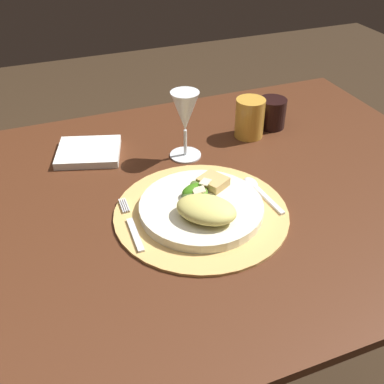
% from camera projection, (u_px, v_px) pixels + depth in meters
% --- Properties ---
extents(dining_table, '(1.43, 0.88, 0.72)m').
position_uv_depth(dining_table, '(156.00, 263.00, 1.04)').
color(dining_table, '#4A2614').
rests_on(dining_table, ground).
extents(placemat, '(0.35, 0.35, 0.01)m').
position_uv_depth(placemat, '(201.00, 213.00, 0.91)').
color(placemat, tan).
rests_on(placemat, dining_table).
extents(dinner_plate, '(0.24, 0.24, 0.02)m').
position_uv_depth(dinner_plate, '(201.00, 208.00, 0.90)').
color(dinner_plate, '#ECE5CA').
rests_on(dinner_plate, placemat).
extents(pasta_serving, '(0.14, 0.14, 0.04)m').
position_uv_depth(pasta_serving, '(206.00, 209.00, 0.85)').
color(pasta_serving, '#D7CA67').
rests_on(pasta_serving, dinner_plate).
extents(salad_greens, '(0.08, 0.06, 0.02)m').
position_uv_depth(salad_greens, '(195.00, 191.00, 0.92)').
color(salad_greens, '#506D2D').
rests_on(salad_greens, dinner_plate).
extents(bread_piece, '(0.07, 0.07, 0.02)m').
position_uv_depth(bread_piece, '(213.00, 182.00, 0.94)').
color(bread_piece, tan).
rests_on(bread_piece, dinner_plate).
extents(fork, '(0.02, 0.16, 0.00)m').
position_uv_depth(fork, '(132.00, 226.00, 0.87)').
color(fork, silver).
rests_on(fork, placemat).
extents(spoon, '(0.03, 0.14, 0.01)m').
position_uv_depth(spoon, '(257.00, 189.00, 0.97)').
color(spoon, silver).
rests_on(spoon, placemat).
extents(napkin, '(0.18, 0.16, 0.02)m').
position_uv_depth(napkin, '(89.00, 152.00, 1.09)').
color(napkin, white).
rests_on(napkin, dining_table).
extents(wine_glass, '(0.07, 0.07, 0.16)m').
position_uv_depth(wine_glass, '(185.00, 114.00, 1.03)').
color(wine_glass, silver).
rests_on(wine_glass, dining_table).
extents(amber_tumbler, '(0.07, 0.07, 0.10)m').
position_uv_depth(amber_tumbler, '(250.00, 118.00, 1.14)').
color(amber_tumbler, gold).
rests_on(amber_tumbler, dining_table).
extents(dark_tumbler, '(0.07, 0.07, 0.08)m').
position_uv_depth(dark_tumbler, '(272.00, 113.00, 1.19)').
color(dark_tumbler, black).
rests_on(dark_tumbler, dining_table).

